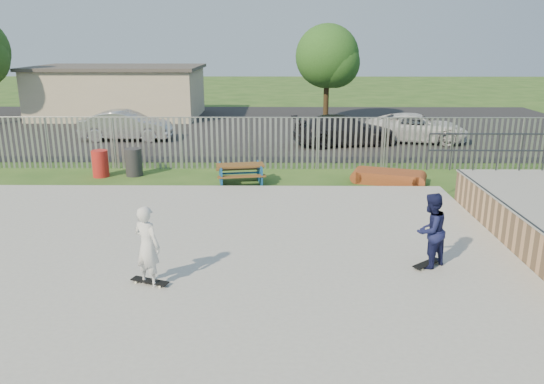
{
  "coord_description": "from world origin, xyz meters",
  "views": [
    {
      "loc": [
        2.08,
        -11.03,
        4.9
      ],
      "look_at": [
        1.95,
        2.0,
        1.1
      ],
      "focal_mm": 35.0,
      "sensor_mm": 36.0,
      "label": 1
    }
  ],
  "objects_px": {
    "car_silver": "(126,125)",
    "trash_bin_red": "(100,164)",
    "funbox": "(389,177)",
    "car_white": "(416,128)",
    "car_dark": "(345,130)",
    "tree_mid": "(327,56)",
    "trash_bin_grey": "(134,162)",
    "picnic_table": "(240,174)",
    "skater_white": "(147,246)",
    "skater_navy": "(430,230)"
  },
  "relations": [
    {
      "from": "car_silver",
      "to": "trash_bin_red",
      "type": "bearing_deg",
      "value": -171.55
    },
    {
      "from": "funbox",
      "to": "car_white",
      "type": "distance_m",
      "value": 8.14
    },
    {
      "from": "funbox",
      "to": "trash_bin_red",
      "type": "xyz_separation_m",
      "value": [
        -10.36,
        0.78,
        0.28
      ]
    },
    {
      "from": "funbox",
      "to": "car_dark",
      "type": "relative_size",
      "value": 0.48
    },
    {
      "from": "trash_bin_red",
      "to": "tree_mid",
      "type": "distance_m",
      "value": 16.51
    },
    {
      "from": "trash_bin_grey",
      "to": "picnic_table",
      "type": "bearing_deg",
      "value": -15.22
    },
    {
      "from": "trash_bin_red",
      "to": "car_white",
      "type": "bearing_deg",
      "value": 27.35
    },
    {
      "from": "car_dark",
      "to": "trash_bin_red",
      "type": "bearing_deg",
      "value": 109.74
    },
    {
      "from": "funbox",
      "to": "tree_mid",
      "type": "xyz_separation_m",
      "value": [
        -0.99,
        13.96,
        3.64
      ]
    },
    {
      "from": "car_silver",
      "to": "car_white",
      "type": "bearing_deg",
      "value": -90.55
    },
    {
      "from": "car_dark",
      "to": "picnic_table",
      "type": "bearing_deg",
      "value": 135.01
    },
    {
      "from": "car_white",
      "to": "tree_mid",
      "type": "bearing_deg",
      "value": 42.3
    },
    {
      "from": "car_silver",
      "to": "tree_mid",
      "type": "bearing_deg",
      "value": -59.05
    },
    {
      "from": "trash_bin_red",
      "to": "car_silver",
      "type": "relative_size",
      "value": 0.22
    },
    {
      "from": "funbox",
      "to": "tree_mid",
      "type": "relative_size",
      "value": 0.41
    },
    {
      "from": "car_dark",
      "to": "skater_white",
      "type": "height_order",
      "value": "skater_white"
    },
    {
      "from": "trash_bin_red",
      "to": "picnic_table",
      "type": "bearing_deg",
      "value": -10.12
    },
    {
      "from": "trash_bin_grey",
      "to": "trash_bin_red",
      "type": "bearing_deg",
      "value": -172.2
    },
    {
      "from": "car_white",
      "to": "skater_white",
      "type": "height_order",
      "value": "skater_white"
    },
    {
      "from": "car_white",
      "to": "trash_bin_grey",
      "type": "bearing_deg",
      "value": 130.12
    },
    {
      "from": "car_white",
      "to": "skater_navy",
      "type": "height_order",
      "value": "skater_navy"
    },
    {
      "from": "funbox",
      "to": "trash_bin_red",
      "type": "height_order",
      "value": "trash_bin_red"
    },
    {
      "from": "car_dark",
      "to": "tree_mid",
      "type": "distance_m",
      "value": 7.84
    },
    {
      "from": "picnic_table",
      "to": "funbox",
      "type": "relative_size",
      "value": 0.78
    },
    {
      "from": "funbox",
      "to": "tree_mid",
      "type": "distance_m",
      "value": 14.46
    },
    {
      "from": "trash_bin_grey",
      "to": "skater_white",
      "type": "bearing_deg",
      "value": -73.6
    },
    {
      "from": "funbox",
      "to": "car_silver",
      "type": "bearing_deg",
      "value": 163.53
    },
    {
      "from": "trash_bin_red",
      "to": "car_silver",
      "type": "distance_m",
      "value": 7.18
    },
    {
      "from": "car_white",
      "to": "tree_mid",
      "type": "height_order",
      "value": "tree_mid"
    },
    {
      "from": "car_silver",
      "to": "skater_white",
      "type": "height_order",
      "value": "skater_white"
    },
    {
      "from": "trash_bin_red",
      "to": "car_white",
      "type": "distance_m",
      "value": 14.87
    },
    {
      "from": "trash_bin_red",
      "to": "trash_bin_grey",
      "type": "distance_m",
      "value": 1.19
    },
    {
      "from": "skater_navy",
      "to": "skater_white",
      "type": "bearing_deg",
      "value": -29.43
    },
    {
      "from": "tree_mid",
      "to": "trash_bin_grey",
      "type": "bearing_deg",
      "value": -122.17
    },
    {
      "from": "tree_mid",
      "to": "trash_bin_red",
      "type": "bearing_deg",
      "value": -125.41
    },
    {
      "from": "picnic_table",
      "to": "trash_bin_grey",
      "type": "bearing_deg",
      "value": 155.66
    },
    {
      "from": "trash_bin_red",
      "to": "skater_navy",
      "type": "xyz_separation_m",
      "value": [
        9.71,
        -8.16,
        0.48
      ]
    },
    {
      "from": "funbox",
      "to": "trash_bin_red",
      "type": "relative_size",
      "value": 2.4
    },
    {
      "from": "picnic_table",
      "to": "car_silver",
      "type": "relative_size",
      "value": 0.41
    },
    {
      "from": "trash_bin_grey",
      "to": "car_white",
      "type": "bearing_deg",
      "value": 29.01
    },
    {
      "from": "tree_mid",
      "to": "skater_navy",
      "type": "bearing_deg",
      "value": -89.07
    },
    {
      "from": "trash_bin_grey",
      "to": "tree_mid",
      "type": "height_order",
      "value": "tree_mid"
    },
    {
      "from": "funbox",
      "to": "trash_bin_grey",
      "type": "xyz_separation_m",
      "value": [
        -9.18,
        0.95,
        0.3
      ]
    },
    {
      "from": "trash_bin_red",
      "to": "tree_mid",
      "type": "xyz_separation_m",
      "value": [
        9.37,
        13.17,
        3.36
      ]
    },
    {
      "from": "car_silver",
      "to": "tree_mid",
      "type": "distance_m",
      "value": 12.39
    },
    {
      "from": "car_white",
      "to": "skater_white",
      "type": "xyz_separation_m",
      "value": [
        -9.3,
        -15.92,
        0.27
      ]
    },
    {
      "from": "picnic_table",
      "to": "skater_white",
      "type": "relative_size",
      "value": 1.11
    },
    {
      "from": "funbox",
      "to": "skater_navy",
      "type": "height_order",
      "value": "skater_navy"
    },
    {
      "from": "trash_bin_red",
      "to": "skater_white",
      "type": "relative_size",
      "value": 0.6
    },
    {
      "from": "trash_bin_grey",
      "to": "skater_navy",
      "type": "relative_size",
      "value": 0.62
    }
  ]
}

